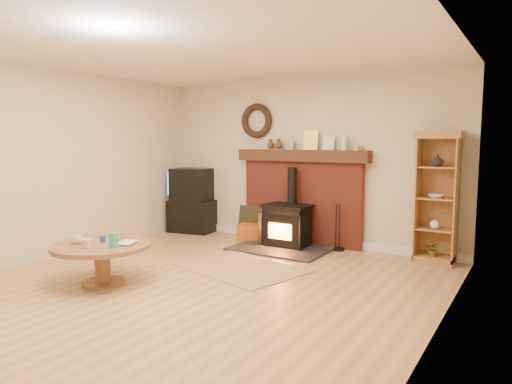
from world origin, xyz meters
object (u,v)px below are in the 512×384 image
Objects in this scene: tv_unit at (192,202)px; curio_cabinet at (437,197)px; coffee_table at (102,251)px; wood_stove at (286,227)px.

tv_unit is 4.12m from curio_cabinet.
coffee_table is at bearing -69.25° from tv_unit.
curio_cabinet reaches higher than wood_stove.
tv_unit reaches higher than coffee_table.
wood_stove is at bearing 71.17° from coffee_table.
wood_stove reaches higher than coffee_table.
tv_unit is (-2.01, 0.20, 0.23)m from wood_stove.
wood_stove is 1.23× the size of tv_unit.
curio_cabinet reaches higher than coffee_table.
wood_stove is 0.80× the size of curio_cabinet.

